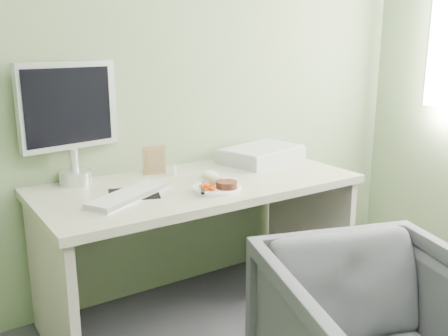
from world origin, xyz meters
TOP-DOWN VIEW (x-y plane):
  - wall_back at (0.00, 2.00)m, footprint 3.50×0.00m
  - desk at (0.00, 1.62)m, footprint 1.60×0.75m
  - plate at (-0.00, 1.45)m, footprint 0.24×0.24m
  - steak at (0.03, 1.42)m, footprint 0.13×0.13m
  - potato_pile at (0.03, 1.51)m, footprint 0.14×0.12m
  - carrot_heap at (-0.06, 1.44)m, footprint 0.07×0.06m
  - steak_knife at (-0.09, 1.43)m, footprint 0.12×0.18m
  - mousepad at (-0.36, 1.61)m, footprint 0.28×0.26m
  - keyboard at (-0.40, 1.56)m, footprint 0.46×0.33m
  - computer_mouse at (0.08, 1.64)m, footprint 0.07×0.12m
  - photo_frame at (-0.12, 1.88)m, footprint 0.12×0.04m
  - eyedrop_bottle at (-0.04, 1.81)m, footprint 0.02×0.02m
  - scanner at (0.54, 1.81)m, footprint 0.53×0.42m
  - monitor at (-0.53, 1.94)m, footprint 0.49×0.17m

SIDE VIEW (x-z plane):
  - desk at x=0.00m, z-range 0.18..0.91m
  - mousepad at x=-0.36m, z-range 0.73..0.73m
  - plate at x=0.00m, z-range 0.73..0.74m
  - keyboard at x=-0.40m, z-range 0.74..0.76m
  - computer_mouse at x=0.08m, z-range 0.73..0.77m
  - steak_knife at x=-0.09m, z-range 0.75..0.76m
  - steak at x=0.03m, z-range 0.74..0.77m
  - eyedrop_bottle at x=-0.04m, z-range 0.73..0.79m
  - carrot_heap at x=-0.06m, z-range 0.74..0.78m
  - scanner at x=0.54m, z-range 0.73..0.80m
  - potato_pile at x=0.03m, z-range 0.74..0.80m
  - photo_frame at x=-0.12m, z-range 0.73..0.88m
  - monitor at x=-0.53m, z-range 0.77..1.36m
  - wall_back at x=0.00m, z-range -0.40..3.10m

